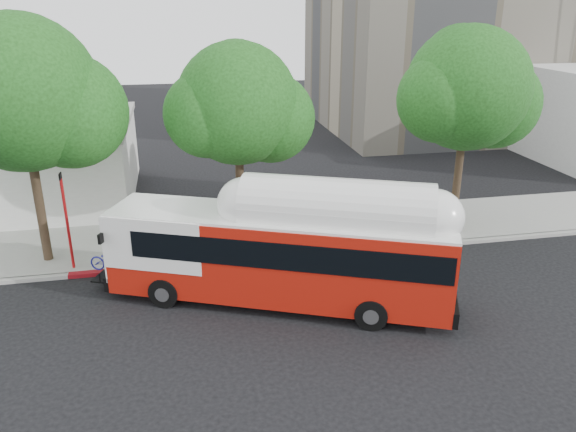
% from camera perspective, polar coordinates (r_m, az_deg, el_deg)
% --- Properties ---
extents(ground, '(120.00, 120.00, 0.00)m').
position_cam_1_polar(ground, '(19.86, 0.34, -9.19)').
color(ground, black).
rests_on(ground, ground).
extents(sidewalk, '(60.00, 5.00, 0.15)m').
position_cam_1_polar(sidewalk, '(25.57, -2.63, -1.88)').
color(sidewalk, gray).
rests_on(sidewalk, ground).
extents(curb_strip, '(60.00, 0.30, 0.15)m').
position_cam_1_polar(curb_strip, '(23.22, -1.62, -4.30)').
color(curb_strip, gray).
rests_on(curb_strip, ground).
extents(red_curb_segment, '(10.00, 0.32, 0.16)m').
position_cam_1_polar(red_curb_segment, '(22.96, -9.05, -4.87)').
color(red_curb_segment, maroon).
rests_on(red_curb_segment, ground).
extents(street_tree_left, '(6.67, 5.80, 9.74)m').
position_cam_1_polar(street_tree_left, '(23.18, -24.23, 10.78)').
color(street_tree_left, '#2D2116').
rests_on(street_tree_left, ground).
extents(street_tree_mid, '(5.75, 5.00, 8.62)m').
position_cam_1_polar(street_tree_mid, '(23.42, -4.15, 10.87)').
color(street_tree_mid, '#2D2116').
rests_on(street_tree_mid, ground).
extents(street_tree_right, '(6.21, 5.40, 9.18)m').
position_cam_1_polar(street_tree_right, '(26.39, 18.52, 11.77)').
color(street_tree_right, '#2D2116').
rests_on(street_tree_right, ground).
extents(transit_bus, '(12.49, 6.98, 3.74)m').
position_cam_1_polar(transit_bus, '(19.40, -0.72, -4.14)').
color(transit_bus, '#AE170C').
rests_on(transit_bus, ground).
extents(signal_pole, '(0.11, 0.38, 4.03)m').
position_cam_1_polar(signal_pole, '(23.11, -21.52, -0.60)').
color(signal_pole, '#B21315').
rests_on(signal_pole, ground).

